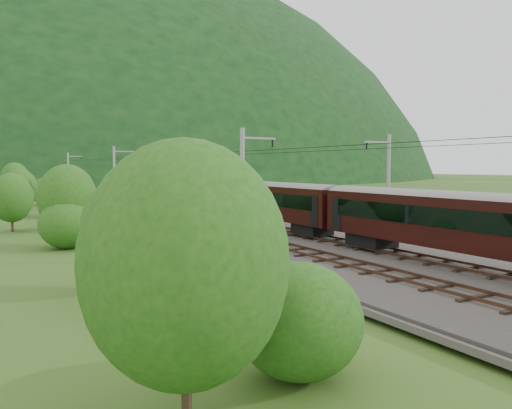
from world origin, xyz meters
TOP-DOWN VIEW (x-y plane):
  - ground at (0.00, 0.00)m, footprint 600.00×600.00m
  - railbed at (0.00, 10.00)m, footprint 14.00×220.00m
  - track_left at (-2.40, 10.00)m, footprint 2.40×220.00m
  - track_right at (2.40, 10.00)m, footprint 2.40×220.00m
  - catenary_left at (-6.12, 32.00)m, footprint 2.54×192.28m
  - catenary_right at (6.12, 32.00)m, footprint 2.54×192.28m
  - overhead_wires at (0.00, 10.00)m, footprint 4.83×198.00m
  - mountain_main at (0.00, 260.00)m, footprint 504.00×360.00m
  - train at (2.40, -9.48)m, footprint 2.81×112.04m
  - hazard_post_near at (-0.35, 54.82)m, footprint 0.14×0.14m
  - hazard_post_far at (0.49, 48.38)m, footprint 0.18×0.18m
  - signal at (-4.38, 58.93)m, footprint 0.22×0.22m
  - vegetation_left at (-14.00, 23.58)m, footprint 11.90×144.44m
  - vegetation_right at (11.35, 5.53)m, footprint 7.75×111.61m

SIDE VIEW (x-z plane):
  - ground at x=0.00m, z-range 0.00..0.00m
  - mountain_main at x=0.00m, z-range -122.00..122.00m
  - railbed at x=0.00m, z-range 0.00..0.30m
  - track_left at x=-2.40m, z-range 0.24..0.51m
  - track_right at x=2.40m, z-range 0.24..0.51m
  - hazard_post_near at x=-0.35m, z-range 0.30..1.59m
  - hazard_post_far at x=0.49m, z-range 0.30..1.98m
  - vegetation_right at x=11.35m, z-range -0.16..2.84m
  - signal at x=-4.38m, z-range 0.48..2.51m
  - vegetation_left at x=-14.00m, z-range -0.56..6.03m
  - train at x=2.40m, z-range 0.92..5.79m
  - catenary_left at x=-6.12m, z-range 0.50..8.50m
  - catenary_right at x=6.12m, z-range 0.50..8.50m
  - overhead_wires at x=0.00m, z-range 7.08..7.12m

